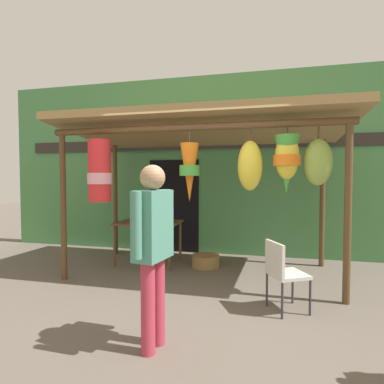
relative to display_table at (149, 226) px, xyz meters
The scene contains 8 objects.
ground_plane 1.90m from the display_table, 50.09° to the right, with size 30.00×30.00×0.00m, color #60564C.
shop_facade 2.01m from the display_table, 46.29° to the left, with size 9.88×0.29×3.76m.
market_stall_canopy 1.97m from the display_table, 23.21° to the right, with size 4.59×2.22×2.59m.
display_table is the anchor object (origin of this frame).
flower_heap_on_table 0.19m from the display_table, 39.31° to the right, with size 0.62×0.43×0.18m.
folding_chair 2.80m from the display_table, 34.21° to the right, with size 0.54×0.54×0.84m.
wicker_basket_by_table 1.23m from the display_table, ahead, with size 0.49×0.49×0.21m, color olive.
customer_foreground 2.92m from the display_table, 67.76° to the right, with size 0.29×0.59×1.71m.
Camera 1 is at (0.96, -3.95, 1.58)m, focal length 28.44 mm.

